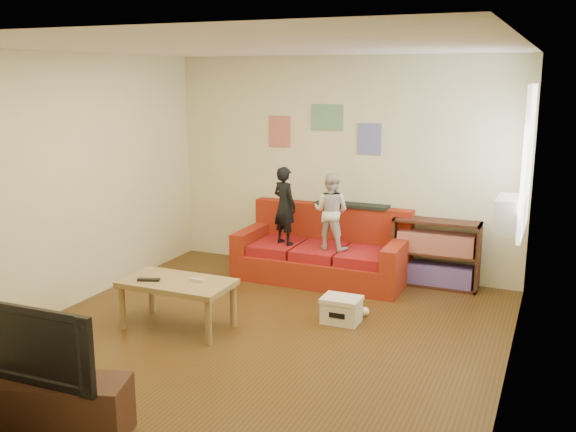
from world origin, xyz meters
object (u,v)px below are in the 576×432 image
at_px(television, 44,342).
at_px(file_box, 341,310).
at_px(child_a, 284,206).
at_px(tv_stand, 50,407).
at_px(child_b, 331,211).
at_px(sofa, 324,254).
at_px(coffee_table, 177,287).
at_px(bookshelf, 436,257).

bearing_deg(television, file_box, 65.35).
height_order(child_a, tv_stand, child_a).
bearing_deg(tv_stand, child_b, 62.79).
xyz_separation_m(child_b, file_box, (0.53, -1.14, -0.75)).
relative_size(sofa, child_b, 2.24).
bearing_deg(television, coffee_table, 95.71).
bearing_deg(coffee_table, tv_stand, -82.96).
relative_size(child_a, file_box, 2.46).
bearing_deg(child_b, coffee_table, 68.82).
xyz_separation_m(sofa, child_b, (0.15, -0.17, 0.59)).
relative_size(child_b, coffee_table, 0.84).
relative_size(child_b, tv_stand, 0.83).
bearing_deg(child_b, file_box, 119.52).
relative_size(sofa, bookshelf, 2.05).
xyz_separation_m(sofa, coffee_table, (-0.77, -2.08, 0.12)).
xyz_separation_m(bookshelf, file_box, (-0.65, -1.54, -0.22)).
height_order(sofa, television, television).
bearing_deg(file_box, bookshelf, 67.08).
bearing_deg(tv_stand, coffee_table, 79.54).
bearing_deg(sofa, child_a, -159.36).
xyz_separation_m(sofa, child_a, (-0.45, -0.17, 0.61)).
bearing_deg(child_b, television, 84.83).
bearing_deg(sofa, child_b, -49.04).
height_order(child_b, coffee_table, child_b).
height_order(child_b, television, child_b).
distance_m(sofa, bookshelf, 1.35).
bearing_deg(child_a, file_box, 158.24).
bearing_deg(tv_stand, child_a, 71.48).
relative_size(child_b, television, 0.95).
bearing_deg(child_a, bookshelf, -143.92).
height_order(sofa, child_a, child_a).
distance_m(bookshelf, file_box, 1.68).
xyz_separation_m(file_box, television, (-1.20, -2.78, 0.56)).
distance_m(coffee_table, bookshelf, 3.12).
xyz_separation_m(child_b, tv_stand, (-0.67, -3.92, -0.68)).
height_order(coffee_table, television, television).
height_order(child_a, coffee_table, child_a).
distance_m(child_a, tv_stand, 3.98).
bearing_deg(coffee_table, television, -82.96).
xyz_separation_m(child_b, bookshelf, (1.18, 0.40, -0.53)).
height_order(child_a, television, child_a).
bearing_deg(child_a, coffee_table, 103.92).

